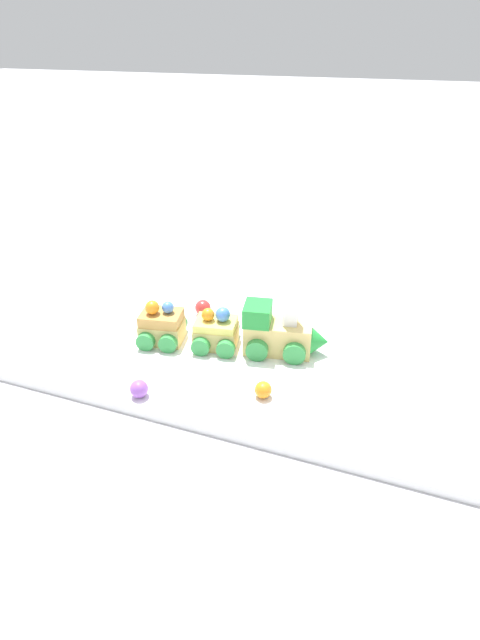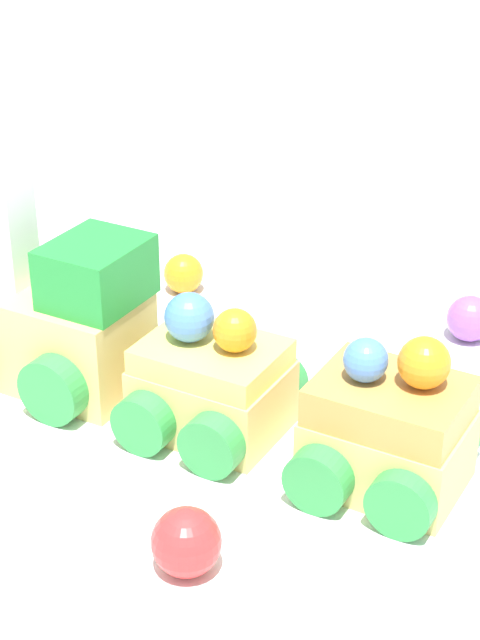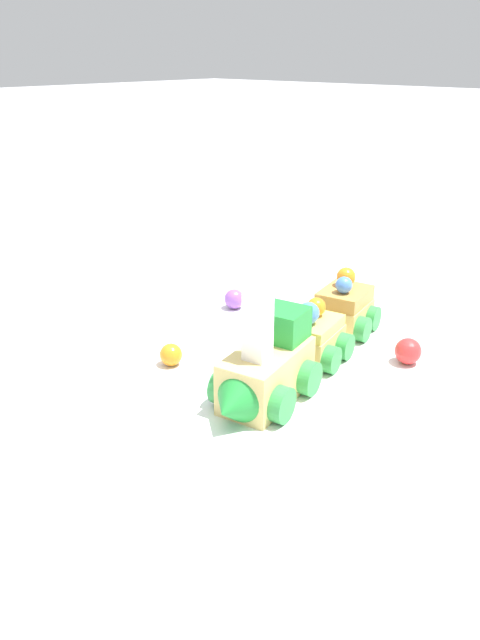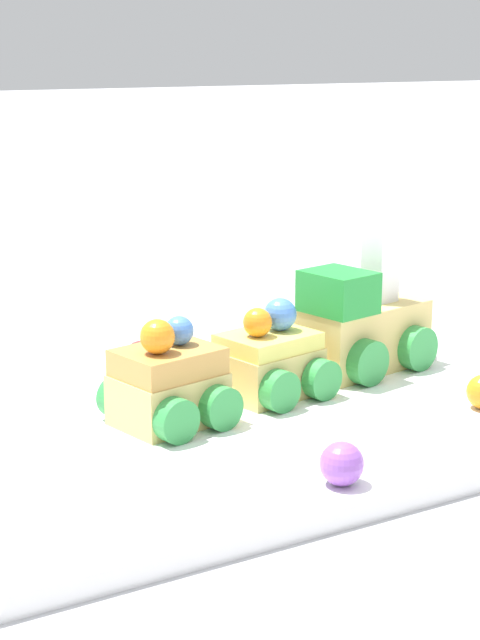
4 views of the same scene
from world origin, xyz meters
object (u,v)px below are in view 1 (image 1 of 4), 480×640
cake_car_lemon (216,332)px  gumball_red (203,308)px  gumball_orange (263,390)px  cake_train_locomotive (281,333)px  gumball_purple (139,389)px  cake_car_caramel (162,326)px

cake_car_lemon → gumball_red: 0.09m
gumball_orange → cake_train_locomotive: bearing=94.5°
gumball_purple → cake_car_lemon: bearing=72.5°
cake_car_lemon → gumball_purple: bearing=-118.4°
cake_train_locomotive → gumball_orange: size_ratio=5.73×
cake_car_lemon → gumball_red: bearing=115.0°
cake_train_locomotive → gumball_orange: (0.01, -0.11, -0.02)m
cake_train_locomotive → gumball_purple: size_ratio=5.38×
gumball_orange → gumball_purple: size_ratio=0.94×
gumball_purple → gumball_red: bearing=92.4°
cake_car_caramel → gumball_orange: cake_car_caramel is taller
cake_car_caramel → cake_train_locomotive: bearing=0.0°
gumball_red → gumball_orange: bearing=-46.9°
cake_car_caramel → gumball_purple: 0.13m
cake_car_caramel → gumball_orange: 0.20m
cake_train_locomotive → cake_car_caramel: 0.18m
cake_car_lemon → gumball_red: (-0.05, 0.08, -0.01)m
cake_train_locomotive → gumball_red: bearing=147.7°
cake_train_locomotive → gumball_red: 0.16m
gumball_orange → cake_car_caramel: bearing=157.3°
cake_car_lemon → gumball_purple: (-0.05, -0.14, -0.01)m
cake_car_caramel → gumball_orange: (0.18, -0.08, -0.01)m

